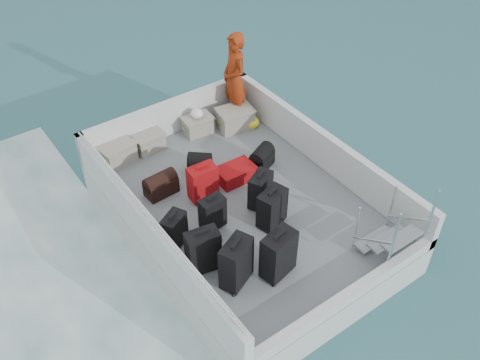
# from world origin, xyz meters

# --- Properties ---
(ground) EXTENTS (160.00, 160.00, 0.00)m
(ground) POSITION_xyz_m (0.00, 0.00, 0.00)
(ground) COLOR #174351
(ground) RESTS_ON ground
(ferry_hull) EXTENTS (3.60, 5.00, 0.60)m
(ferry_hull) POSITION_xyz_m (0.00, 0.00, 0.30)
(ferry_hull) COLOR silver
(ferry_hull) RESTS_ON ground
(deck) EXTENTS (3.30, 4.70, 0.02)m
(deck) POSITION_xyz_m (0.00, 0.00, 0.61)
(deck) COLOR gray
(deck) RESTS_ON ferry_hull
(deck_fittings) EXTENTS (3.60, 5.00, 0.90)m
(deck_fittings) POSITION_xyz_m (0.35, -0.32, 0.99)
(deck_fittings) COLOR silver
(deck_fittings) RESTS_ON deck
(suitcase_0) EXTENTS (0.58, 0.47, 0.77)m
(suitcase_0) POSITION_xyz_m (-1.04, -1.25, 1.01)
(suitcase_0) COLOR black
(suitcase_0) RESTS_ON deck
(suitcase_1) EXTENTS (0.52, 0.36, 0.71)m
(suitcase_1) POSITION_xyz_m (-1.27, -0.77, 0.98)
(suitcase_1) COLOR black
(suitcase_1) RESTS_ON deck
(suitcase_2) EXTENTS (0.47, 0.40, 0.58)m
(suitcase_2) POSITION_xyz_m (-1.38, -0.13, 0.91)
(suitcase_2) COLOR black
(suitcase_2) RESTS_ON deck
(suitcase_3) EXTENTS (0.56, 0.40, 0.77)m
(suitcase_3) POSITION_xyz_m (-0.46, -1.48, 1.00)
(suitcase_3) COLOR black
(suitcase_3) RESTS_ON deck
(suitcase_4) EXTENTS (0.40, 0.25, 0.58)m
(suitcase_4) POSITION_xyz_m (-0.71, -0.16, 0.91)
(suitcase_4) COLOR black
(suitcase_4) RESTS_ON deck
(suitcase_5) EXTENTS (0.48, 0.31, 0.64)m
(suitcase_5) POSITION_xyz_m (-0.47, 0.50, 0.94)
(suitcase_5) COLOR #A40C0E
(suitcase_5) RESTS_ON deck
(suitcase_6) EXTENTS (0.54, 0.41, 0.66)m
(suitcase_6) POSITION_xyz_m (0.08, -0.64, 0.95)
(suitcase_6) COLOR black
(suitcase_6) RESTS_ON deck
(suitcase_7) EXTENTS (0.51, 0.42, 0.62)m
(suitcase_7) POSITION_xyz_m (0.20, -0.19, 0.93)
(suitcase_7) COLOR black
(suitcase_7) RESTS_ON deck
(suitcase_8) EXTENTS (0.67, 0.45, 0.26)m
(suitcase_8) POSITION_xyz_m (0.25, 0.57, 0.75)
(suitcase_8) COLOR #A40C0E
(suitcase_8) RESTS_ON deck
(duffel_0) EXTENTS (0.56, 0.33, 0.32)m
(duffel_0) POSITION_xyz_m (-0.98, 1.00, 0.78)
(duffel_0) COLOR black
(duffel_0) RESTS_ON deck
(duffel_1) EXTENTS (0.50, 0.49, 0.32)m
(duffel_1) POSITION_xyz_m (-0.16, 1.07, 0.78)
(duffel_1) COLOR black
(duffel_1) RESTS_ON deck
(duffel_2) EXTENTS (0.53, 0.46, 0.32)m
(duffel_2) POSITION_xyz_m (0.83, 0.58, 0.78)
(duffel_2) COLOR black
(duffel_2) RESTS_ON deck
(crate_0) EXTENTS (0.66, 0.51, 0.36)m
(crate_0) POSITION_xyz_m (-1.20, 2.20, 0.80)
(crate_0) COLOR gray
(crate_0) RESTS_ON deck
(crate_1) EXTENTS (0.54, 0.38, 0.31)m
(crate_1) POSITION_xyz_m (-0.56, 2.20, 0.78)
(crate_1) COLOR gray
(crate_1) RESTS_ON deck
(crate_2) EXTENTS (0.55, 0.40, 0.32)m
(crate_2) POSITION_xyz_m (0.45, 2.12, 0.78)
(crate_2) COLOR gray
(crate_2) RESTS_ON deck
(crate_3) EXTENTS (0.71, 0.55, 0.39)m
(crate_3) POSITION_xyz_m (1.13, 1.83, 0.82)
(crate_3) COLOR gray
(crate_3) RESTS_ON deck
(yellow_bag) EXTENTS (0.28, 0.26, 0.22)m
(yellow_bag) POSITION_xyz_m (1.41, 1.64, 0.73)
(yellow_bag) COLOR yellow
(yellow_bag) RESTS_ON deck
(white_bag) EXTENTS (0.24, 0.24, 0.18)m
(white_bag) POSITION_xyz_m (0.45, 2.12, 1.03)
(white_bag) COLOR white
(white_bag) RESTS_ON crate_2
(passenger) EXTENTS (0.55, 0.74, 1.83)m
(passenger) POSITION_xyz_m (1.30, 2.08, 1.53)
(passenger) COLOR red
(passenger) RESTS_ON deck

